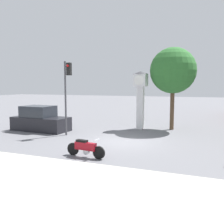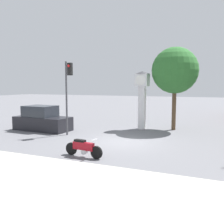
# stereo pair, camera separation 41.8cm
# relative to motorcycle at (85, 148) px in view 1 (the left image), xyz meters

# --- Properties ---
(ground_plane) EXTENTS (120.00, 120.00, 0.00)m
(ground_plane) POSITION_rel_motorcycle_xyz_m (0.64, 3.54, -0.43)
(ground_plane) COLOR slate
(sidewalk_strip) EXTENTS (36.00, 6.00, 0.10)m
(sidewalk_strip) POSITION_rel_motorcycle_xyz_m (0.64, -4.00, -0.38)
(sidewalk_strip) COLOR #BCB7A8
(sidewalk_strip) RESTS_ON ground_plane
(motorcycle) EXTENTS (2.00, 0.45, 0.88)m
(motorcycle) POSITION_rel_motorcycle_xyz_m (0.00, 0.00, 0.00)
(motorcycle) COLOR black
(motorcycle) RESTS_ON ground_plane
(clock_tower) EXTENTS (1.10, 1.10, 4.33)m
(clock_tower) POSITION_rel_motorcycle_xyz_m (0.39, 8.21, 2.45)
(clock_tower) COLOR white
(clock_tower) RESTS_ON ground_plane
(traffic_light) EXTENTS (0.50, 0.35, 4.83)m
(traffic_light) POSITION_rel_motorcycle_xyz_m (-3.42, 4.07, 2.86)
(traffic_light) COLOR #47474C
(traffic_light) RESTS_ON ground_plane
(street_tree) EXTENTS (3.35, 3.35, 6.04)m
(street_tree) POSITION_rel_motorcycle_xyz_m (2.66, 8.77, 3.92)
(street_tree) COLOR brown
(street_tree) RESTS_ON ground_plane
(parked_car) EXTENTS (4.28, 1.99, 1.80)m
(parked_car) POSITION_rel_motorcycle_xyz_m (-6.22, 4.85, 0.33)
(parked_car) COLOR black
(parked_car) RESTS_ON ground_plane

